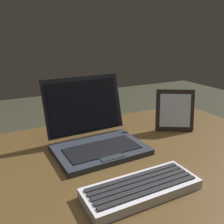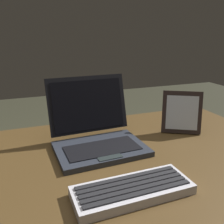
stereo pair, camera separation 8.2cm
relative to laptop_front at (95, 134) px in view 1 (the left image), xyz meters
name	(u,v)px [view 1 (the left image)]	position (x,y,z in m)	size (l,w,h in m)	color
desk	(112,183)	(0.01, -0.11, -0.14)	(1.34, 0.80, 0.76)	#453117
laptop_front	(95,134)	(0.00, 0.00, 0.00)	(0.32, 0.29, 0.24)	#242831
external_keyboard	(141,188)	(0.00, -0.30, -0.04)	(0.32, 0.12, 0.03)	#B9B6BE
photo_frame	(175,110)	(0.37, 0.01, 0.04)	(0.16, 0.12, 0.18)	black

